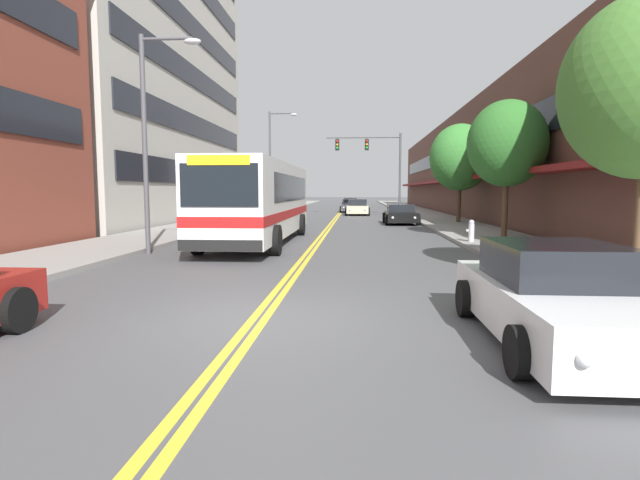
% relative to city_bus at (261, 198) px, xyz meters
% --- Properties ---
extents(ground_plane, '(240.00, 240.00, 0.00)m').
position_rel_city_bus_xyz_m(ground_plane, '(2.30, 24.90, -1.78)').
color(ground_plane, '#4C4C4F').
extents(sidewalk_left, '(3.73, 106.00, 0.15)m').
position_rel_city_bus_xyz_m(sidewalk_left, '(-5.07, 24.90, -1.70)').
color(sidewalk_left, gray).
rests_on(sidewalk_left, ground_plane).
extents(sidewalk_right, '(3.73, 106.00, 0.15)m').
position_rel_city_bus_xyz_m(sidewalk_right, '(9.67, 24.90, -1.70)').
color(sidewalk_right, gray).
rests_on(sidewalk_right, ground_plane).
extents(centre_line, '(0.34, 106.00, 0.01)m').
position_rel_city_bus_xyz_m(centre_line, '(2.30, 24.90, -1.77)').
color(centre_line, yellow).
rests_on(centre_line, ground_plane).
extents(office_tower_left, '(12.08, 25.36, 22.77)m').
position_rel_city_bus_xyz_m(office_tower_left, '(-13.17, 13.88, 9.61)').
color(office_tower_left, '#BCB7AD').
rests_on(office_tower_left, ground_plane).
extents(storefront_row_right, '(9.10, 68.00, 8.40)m').
position_rel_city_bus_xyz_m(storefront_row_right, '(15.76, 24.90, 2.42)').
color(storefront_row_right, brown).
rests_on(storefront_row_right, ground_plane).
extents(city_bus, '(2.86, 12.16, 3.14)m').
position_rel_city_bus_xyz_m(city_bus, '(0.00, 0.00, 0.00)').
color(city_bus, silver).
rests_on(city_bus, ground_plane).
extents(car_slate_blue_parked_left_mid, '(2.14, 4.79, 1.26)m').
position_rel_city_bus_xyz_m(car_slate_blue_parked_left_mid, '(-2.05, 13.37, -1.18)').
color(car_slate_blue_parked_left_mid, '#475675').
rests_on(car_slate_blue_parked_left_mid, ground_plane).
extents(car_white_parked_right_foreground, '(2.13, 4.62, 1.36)m').
position_rel_city_bus_xyz_m(car_white_parked_right_foreground, '(6.65, -13.09, -1.15)').
color(car_white_parked_right_foreground, white).
rests_on(car_white_parked_right_foreground, ground_plane).
extents(car_black_parked_right_mid, '(2.11, 4.25, 1.25)m').
position_rel_city_bus_xyz_m(car_black_parked_right_mid, '(6.64, 11.64, -1.19)').
color(car_black_parked_right_mid, black).
rests_on(car_black_parked_right_mid, ground_plane).
extents(car_dark_grey_moving_lead, '(2.07, 4.91, 1.28)m').
position_rel_city_bus_xyz_m(car_dark_grey_moving_lead, '(3.28, 29.30, -1.19)').
color(car_dark_grey_moving_lead, '#38383D').
rests_on(car_dark_grey_moving_lead, ground_plane).
extents(car_champagne_moving_second, '(2.07, 4.28, 1.37)m').
position_rel_city_bus_xyz_m(car_champagne_moving_second, '(3.94, 23.24, -1.14)').
color(car_champagne_moving_second, beige).
rests_on(car_champagne_moving_second, ground_plane).
extents(car_beige_moving_third, '(2.09, 4.50, 1.22)m').
position_rel_city_bus_xyz_m(car_beige_moving_third, '(3.09, 42.38, -1.19)').
color(car_beige_moving_third, '#BCAD89').
rests_on(car_beige_moving_third, ground_plane).
extents(traffic_signal_mast, '(6.34, 0.38, 6.91)m').
position_rel_city_bus_xyz_m(traffic_signal_mast, '(5.41, 22.78, 3.15)').
color(traffic_signal_mast, '#47474C').
rests_on(traffic_signal_mast, ground_plane).
extents(street_lamp_left_near, '(2.02, 0.28, 7.03)m').
position_rel_city_bus_xyz_m(street_lamp_left_near, '(-2.71, -4.11, 2.44)').
color(street_lamp_left_near, '#47474C').
rests_on(street_lamp_left_near, ground_plane).
extents(street_lamp_left_far, '(2.26, 0.28, 8.27)m').
position_rel_city_bus_xyz_m(street_lamp_left_far, '(-2.70, 19.46, 3.12)').
color(street_lamp_left_far, '#47474C').
rests_on(street_lamp_left_far, ground_plane).
extents(street_tree_right_mid, '(3.26, 3.26, 5.69)m').
position_rel_city_bus_xyz_m(street_tree_right_mid, '(10.11, 1.52, 2.26)').
color(street_tree_right_mid, brown).
rests_on(street_tree_right_mid, sidewalk_right).
extents(street_tree_right_far, '(3.73, 3.73, 6.05)m').
position_rel_city_bus_xyz_m(street_tree_right_far, '(10.24, 11.73, 2.37)').
color(street_tree_right_far, brown).
rests_on(street_tree_right_far, sidewalk_right).
extents(fire_hydrant, '(0.30, 0.22, 0.84)m').
position_rel_city_bus_xyz_m(fire_hydrant, '(8.25, -0.72, -1.21)').
color(fire_hydrant, '#B7B7BC').
rests_on(fire_hydrant, sidewalk_right).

